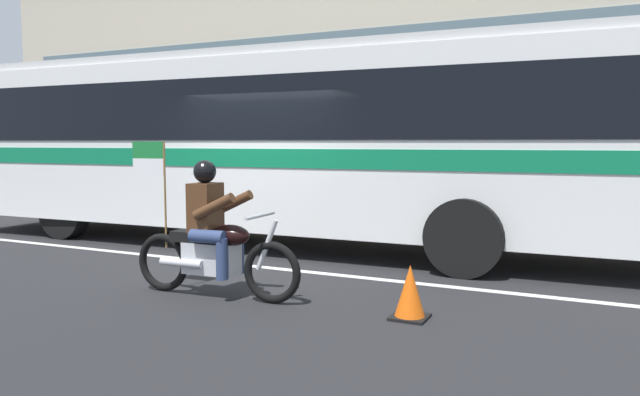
% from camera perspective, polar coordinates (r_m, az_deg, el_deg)
% --- Properties ---
extents(ground_plane, '(60.00, 60.00, 0.00)m').
position_cam_1_polar(ground_plane, '(9.25, -5.63, -5.69)').
color(ground_plane, black).
extents(sidewalk_curb, '(28.00, 3.80, 0.15)m').
position_cam_1_polar(sidewalk_curb, '(13.80, 5.44, -1.72)').
color(sidewalk_curb, '#B7B2A8').
rests_on(sidewalk_curb, ground_plane).
extents(lane_center_stripe, '(26.60, 0.14, 0.01)m').
position_cam_1_polar(lane_center_stripe, '(8.75, -7.68, -6.32)').
color(lane_center_stripe, silver).
rests_on(lane_center_stripe, ground_plane).
extents(transit_bus, '(12.59, 2.95, 3.22)m').
position_cam_1_polar(transit_bus, '(10.29, -3.97, 5.99)').
color(transit_bus, white).
rests_on(transit_bus, ground_plane).
extents(motorcycle_with_rider, '(2.19, 0.64, 1.78)m').
position_cam_1_polar(motorcycle_with_rider, '(6.92, -10.18, -3.89)').
color(motorcycle_with_rider, black).
rests_on(motorcycle_with_rider, ground_plane).
extents(fire_hydrant, '(0.22, 0.30, 0.75)m').
position_cam_1_polar(fire_hydrant, '(14.89, -13.78, 0.38)').
color(fire_hydrant, red).
rests_on(fire_hydrant, sidewalk_curb).
extents(traffic_cone, '(0.36, 0.36, 0.55)m').
position_cam_1_polar(traffic_cone, '(6.11, 8.58, -9.00)').
color(traffic_cone, '#EA590F').
rests_on(traffic_cone, ground_plane).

